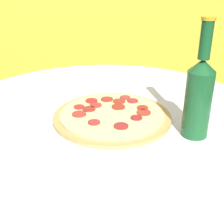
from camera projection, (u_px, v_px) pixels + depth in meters
table at (106, 172)px, 1.03m from camera, size 1.04×1.04×0.77m
fence_panel at (97, 26)px, 1.77m from camera, size 1.73×0.04×1.72m
pizza at (112, 115)px, 0.92m from camera, size 0.35×0.35×0.02m
beer_bottle at (199, 94)px, 0.78m from camera, size 0.07×0.07×0.31m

